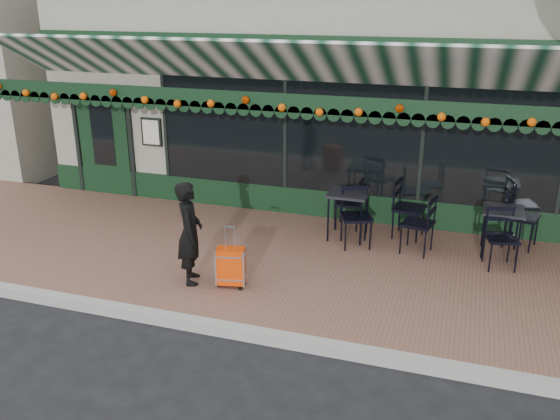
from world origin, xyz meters
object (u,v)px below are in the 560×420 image
(cafe_table_b, at_px, (349,197))
(chair_a_front, at_px, (502,239))
(chair_a_left, at_px, (418,224))
(chair_b_front, at_px, (356,218))
(chair_b_left, at_px, (349,203))
(suitcase, at_px, (231,267))
(chair_a_right, at_px, (522,218))
(cafe_table_a, at_px, (503,214))
(chair_b_right, at_px, (409,209))
(woman, at_px, (190,233))

(cafe_table_b, distance_m, chair_a_front, 2.45)
(chair_a_left, bearing_deg, chair_a_front, 93.17)
(chair_b_front, bearing_deg, chair_b_left, 88.22)
(chair_a_front, bearing_deg, chair_a_left, 157.49)
(suitcase, xyz_separation_m, chair_a_right, (3.89, 2.75, 0.19))
(suitcase, distance_m, cafe_table_a, 4.27)
(suitcase, distance_m, chair_a_right, 4.77)
(suitcase, bearing_deg, cafe_table_b, 50.09)
(cafe_table_a, xyz_separation_m, chair_a_right, (0.32, 0.43, -0.18))
(chair_b_left, bearing_deg, cafe_table_b, 10.07)
(cafe_table_b, height_order, chair_a_front, chair_a_front)
(chair_a_front, bearing_deg, chair_b_right, 137.46)
(chair_a_front, height_order, chair_b_front, chair_b_front)
(chair_a_right, height_order, chair_a_front, chair_a_right)
(chair_a_left, distance_m, chair_a_front, 1.25)
(cafe_table_b, height_order, chair_b_right, chair_b_right)
(woman, height_order, chair_b_left, woman)
(chair_a_front, distance_m, chair_b_right, 1.63)
(chair_a_left, height_order, chair_a_right, chair_a_right)
(chair_a_right, height_order, chair_b_left, chair_a_right)
(cafe_table_b, relative_size, chair_b_front, 0.83)
(chair_a_left, xyz_separation_m, chair_a_front, (1.23, -0.18, -0.01))
(cafe_table_b, relative_size, chair_b_right, 0.81)
(woman, xyz_separation_m, chair_a_front, (4.15, 1.83, -0.28))
(suitcase, bearing_deg, chair_a_front, 14.37)
(chair_a_left, xyz_separation_m, chair_b_front, (-0.96, -0.05, 0.01))
(suitcase, height_order, chair_b_front, chair_b_front)
(chair_a_right, bearing_deg, chair_b_front, 123.92)
(chair_a_left, bearing_deg, chair_b_right, -149.90)
(cafe_table_a, relative_size, cafe_table_b, 0.93)
(chair_b_right, bearing_deg, chair_b_left, 90.74)
(chair_a_right, bearing_deg, suitcase, 141.48)
(chair_b_left, bearing_deg, cafe_table_a, 80.90)
(chair_b_front, bearing_deg, woman, -156.51)
(chair_b_front, bearing_deg, cafe_table_b, 100.89)
(cafe_table_a, relative_size, chair_a_right, 0.76)
(chair_a_right, bearing_deg, chair_a_left, 132.12)
(chair_a_front, bearing_deg, suitcase, -167.21)
(chair_a_front, bearing_deg, cafe_table_b, 155.31)
(cafe_table_b, relative_size, chair_a_left, 0.85)
(chair_a_left, distance_m, chair_b_front, 0.96)
(cafe_table_a, bearing_deg, chair_b_front, -170.31)
(woman, bearing_deg, chair_a_right, -82.24)
(chair_b_left, xyz_separation_m, chair_b_front, (0.28, -0.77, 0.04))
(cafe_table_b, relative_size, chair_a_right, 0.81)
(chair_b_left, distance_m, chair_b_front, 0.82)
(woman, xyz_separation_m, cafe_table_a, (4.16, 2.34, -0.07))
(suitcase, bearing_deg, chair_b_right, 38.00)
(cafe_table_b, height_order, chair_a_right, chair_a_right)
(suitcase, xyz_separation_m, chair_b_front, (1.36, 1.94, 0.19))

